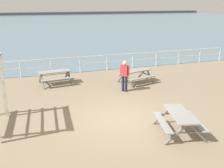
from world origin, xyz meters
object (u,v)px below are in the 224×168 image
Objects in this scene: picnic_table_near_left at (55,74)px; picnic_table_mid_centre at (180,118)px; picnic_table_near_right at (136,73)px; visitor at (125,74)px.

picnic_table_mid_centre is at bearing -70.75° from picnic_table_near_left.
picnic_table_near_left and picnic_table_near_right have the same top height.
picnic_table_near_left is at bearing 96.40° from visitor.
visitor is at bearing -148.45° from picnic_table_near_right.
picnic_table_near_right is 6.31m from picnic_table_mid_centre.
picnic_table_near_right is 1.27× the size of visitor.
visitor is at bearing -42.80° from picnic_table_near_left.
picnic_table_mid_centre is 1.26× the size of visitor.
picnic_table_mid_centre is at bearing -134.70° from visitor.
picnic_table_near_right is at bearing 3.80° from picnic_table_mid_centre.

